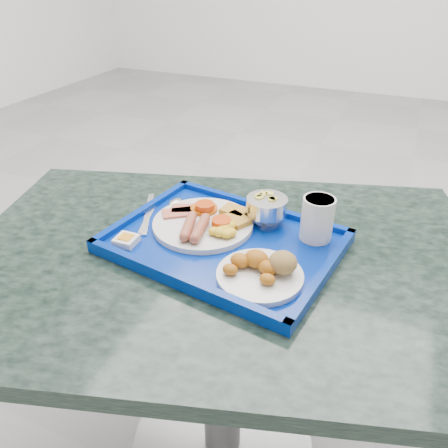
% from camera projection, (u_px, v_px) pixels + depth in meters
% --- Properties ---
extents(floor, '(6.00, 6.00, 0.00)m').
position_uv_depth(floor, '(266.00, 231.00, 2.28)').
color(floor, gray).
rests_on(floor, ground).
extents(table, '(1.27, 1.02, 0.69)m').
position_uv_depth(table, '(222.00, 316.00, 1.01)').
color(table, gray).
rests_on(table, floor).
extents(tray, '(0.51, 0.41, 0.03)m').
position_uv_depth(tray, '(224.00, 242.00, 0.94)').
color(tray, '#03248F').
rests_on(tray, table).
extents(main_plate, '(0.23, 0.23, 0.04)m').
position_uv_depth(main_plate, '(207.00, 222.00, 0.97)').
color(main_plate, silver).
rests_on(main_plate, tray).
extents(bread_plate, '(0.16, 0.16, 0.05)m').
position_uv_depth(bread_plate, '(263.00, 270.00, 0.82)').
color(bread_plate, silver).
rests_on(bread_plate, tray).
extents(fruit_bowl, '(0.09, 0.09, 0.06)m').
position_uv_depth(fruit_bowl, '(267.00, 206.00, 0.97)').
color(fruit_bowl, silver).
rests_on(fruit_bowl, tray).
extents(juice_cup, '(0.07, 0.07, 0.10)m').
position_uv_depth(juice_cup, '(317.00, 217.00, 0.91)').
color(juice_cup, silver).
rests_on(juice_cup, tray).
extents(spoon, '(0.07, 0.18, 0.01)m').
position_uv_depth(spoon, '(168.00, 206.00, 1.05)').
color(spoon, silver).
rests_on(spoon, tray).
extents(knife, '(0.10, 0.18, 0.00)m').
position_uv_depth(knife, '(148.00, 213.00, 1.03)').
color(knife, silver).
rests_on(knife, tray).
extents(jam_packet, '(0.05, 0.05, 0.02)m').
position_uv_depth(jam_packet, '(126.00, 240.00, 0.92)').
color(jam_packet, silver).
rests_on(jam_packet, tray).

